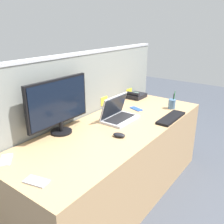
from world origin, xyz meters
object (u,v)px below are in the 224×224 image
Objects in this scene: computer_mouse_right_hand at (119,135)px; pen_cup at (172,104)px; cell_phone_blue_case at (136,109)px; laptop at (118,114)px; desk_phone at (136,95)px; desktop_monitor at (59,104)px; keyboard_main at (171,118)px; cell_phone_white_slab at (6,160)px; cell_phone_silver_slab at (36,181)px.

computer_mouse_right_hand is 0.53× the size of pen_cup.
cell_phone_blue_case is at bearing 130.40° from pen_cup.
cell_phone_blue_case is at bearing 1.27° from laptop.
desk_phone is at bearing 77.77° from pen_cup.
desktop_monitor is 0.54m from computer_mouse_right_hand.
pen_cup is (-0.11, -0.51, 0.02)m from desk_phone.
laptop is at bearing -22.58° from desktop_monitor.
keyboard_main is 2.16× the size of pen_cup.
pen_cup is 1.68m from cell_phone_white_slab.
laptop is at bearing -4.14° from cell_phone_silver_slab.
keyboard_main is (0.82, -0.61, -0.24)m from desktop_monitor.
cell_phone_blue_case is at bearing 84.36° from keyboard_main.
laptop is at bearing -161.89° from desk_phone.
desk_phone is at bearing 18.11° from laptop.
laptop is at bearing -160.77° from cell_phone_blue_case.
desktop_monitor is 0.57m from cell_phone_white_slab.
pen_cup is at bearing -31.63° from cell_phone_blue_case.
computer_mouse_right_hand is at bearing 176.54° from pen_cup.
cell_phone_white_slab is at bearing -175.47° from desktop_monitor.
pen_cup is (0.28, 0.12, 0.04)m from keyboard_main.
cell_phone_silver_slab is 1.41m from cell_phone_blue_case.
laptop is 0.35m from cell_phone_blue_case.
desk_phone is (0.70, 0.23, -0.03)m from laptop.
laptop is 0.65m from pen_cup.
cell_phone_white_slab is (-1.33, 0.57, -0.01)m from keyboard_main.
desk_phone reaches higher than cell_phone_white_slab.
computer_mouse_right_hand is at bearing -17.18° from cell_phone_silver_slab.
cell_phone_silver_slab is (-1.36, 0.22, -0.01)m from keyboard_main.
cell_phone_white_slab is at bearing 71.73° from cell_phone_silver_slab.
laptop reaches higher than desk_phone.
laptop is 2.44× the size of cell_phone_blue_case.
pen_cup is at bearing -25.26° from laptop.
desk_phone is 1.80m from cell_phone_silver_slab.
desktop_monitor is at bearing 155.97° from pen_cup.
cell_phone_silver_slab is 0.97× the size of cell_phone_white_slab.
computer_mouse_right_hand is 0.71× the size of cell_phone_blue_case.
desk_phone is 1.54× the size of cell_phone_blue_case.
laptop is 1.04m from cell_phone_white_slab.
cell_phone_silver_slab is at bearing -166.86° from desk_phone.
pen_cup is at bearing -24.03° from desktop_monitor.
desktop_monitor is at bearing 45.12° from cell_phone_white_slab.
desktop_monitor reaches higher than cell_phone_silver_slab.
cell_phone_silver_slab is at bearing 176.60° from pen_cup.
computer_mouse_right_hand is (0.21, -0.44, -0.23)m from desktop_monitor.
desktop_monitor is 4.12× the size of cell_phone_white_slab.
computer_mouse_right_hand reaches higher than keyboard_main.
laptop reaches higher than pen_cup.
cell_phone_white_slab is 1.03× the size of cell_phone_blue_case.
cell_phone_silver_slab is at bearing -170.28° from laptop.
cell_phone_blue_case is (1.37, -0.16, 0.00)m from cell_phone_white_slab.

